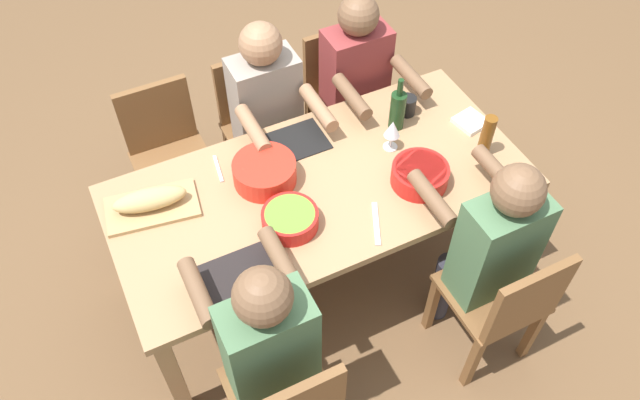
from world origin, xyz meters
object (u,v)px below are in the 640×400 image
(chair_far_right, at_px, (342,93))
(diner_far_center, at_px, (269,112))
(diner_far_right, at_px, (359,83))
(chair_near_right, at_px, (504,303))
(dining_table, at_px, (320,196))
(serving_bowl_fruit, at_px, (420,174))
(beer_bottle, at_px, (487,136))
(wine_glass, at_px, (392,130))
(chair_far_left, at_px, (168,151))
(diner_near_left, at_px, (266,342))
(diner_near_right, at_px, (490,244))
(cup_far_right, at_px, (407,105))
(chair_far_center, at_px, (259,121))
(napkin_stack, at_px, (470,122))
(serving_bowl_pasta, at_px, (264,171))
(bread_loaf, at_px, (150,199))
(cutting_board, at_px, (152,207))
(serving_bowl_salad, at_px, (290,218))
(wine_bottle, at_px, (398,110))

(chair_far_right, distance_m, diner_far_center, 0.59)
(diner_far_right, height_order, chair_near_right, diner_far_right)
(dining_table, xyz_separation_m, serving_bowl_fruit, (0.41, -0.19, 0.14))
(beer_bottle, height_order, wine_glass, beer_bottle)
(chair_far_left, bearing_deg, chair_far_right, 0.00)
(dining_table, bearing_deg, chair_near_right, -55.98)
(diner_near_left, bearing_deg, diner_near_right, 0.00)
(cup_far_right, bearing_deg, diner_near_left, -143.64)
(dining_table, bearing_deg, diner_far_center, 90.00)
(chair_far_right, relative_size, chair_far_center, 1.00)
(diner_far_right, relative_size, wine_glass, 7.23)
(dining_table, height_order, chair_far_left, chair_far_left)
(diner_near_left, height_order, napkin_stack, diner_near_left)
(serving_bowl_pasta, height_order, cup_far_right, serving_bowl_pasta)
(chair_far_center, height_order, serving_bowl_fruit, chair_far_center)
(diner_far_center, distance_m, diner_near_left, 1.29)
(bread_loaf, bearing_deg, serving_bowl_fruit, -18.71)
(diner_near_right, bearing_deg, cutting_board, 147.64)
(chair_near_right, bearing_deg, beer_bottle, 67.25)
(diner_near_left, relative_size, beer_bottle, 5.45)
(serving_bowl_fruit, bearing_deg, diner_far_center, 117.87)
(chair_far_center, xyz_separation_m, diner_near_right, (0.52, -1.37, 0.21))
(diner_far_center, xyz_separation_m, cup_far_right, (0.60, -0.35, 0.09))
(chair_far_center, bearing_deg, serving_bowl_salad, -103.18)
(serving_bowl_fruit, distance_m, napkin_stack, 0.49)
(diner_near_left, bearing_deg, serving_bowl_salad, 55.22)
(dining_table, height_order, chair_near_right, chair_near_right)
(wine_bottle, distance_m, wine_glass, 0.15)
(dining_table, relative_size, serving_bowl_fruit, 7.34)
(chair_far_right, relative_size, serving_bowl_salad, 3.47)
(chair_far_left, height_order, diner_far_center, diner_far_center)
(diner_near_left, bearing_deg, beer_bottle, 18.33)
(chair_far_right, xyz_separation_m, wine_bottle, (-0.02, -0.60, 0.37))
(serving_bowl_salad, height_order, wine_glass, wine_glass)
(chair_far_right, bearing_deg, diner_far_center, -160.66)
(diner_far_center, relative_size, serving_bowl_salad, 4.90)
(chair_far_right, xyz_separation_m, cup_far_right, (0.08, -0.54, 0.31))
(chair_far_right, height_order, bread_loaf, same)
(serving_bowl_pasta, bearing_deg, chair_far_left, 115.91)
(chair_far_center, height_order, serving_bowl_pasta, chair_far_center)
(chair_far_right, xyz_separation_m, napkin_stack, (0.32, -0.74, 0.27))
(bread_loaf, bearing_deg, wine_glass, -6.81)
(chair_near_right, bearing_deg, serving_bowl_pasta, 128.94)
(diner_far_right, relative_size, diner_near_left, 1.00)
(cup_far_right, bearing_deg, wine_bottle, -149.62)
(dining_table, height_order, bread_loaf, bread_loaf)
(diner_far_center, height_order, beer_bottle, diner_far_center)
(chair_near_right, bearing_deg, chair_far_right, 90.00)
(wine_glass, bearing_deg, bread_loaf, 173.19)
(cutting_board, bearing_deg, chair_far_right, 24.77)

